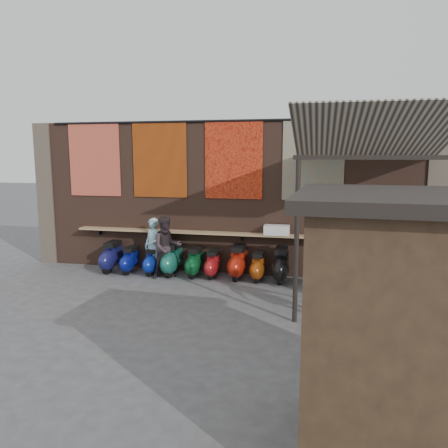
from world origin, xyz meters
name	(u,v)px	position (x,y,z in m)	size (l,w,h in m)	color
ground	(197,303)	(0.00, 0.00, 0.00)	(70.00, 70.00, 0.00)	#474749
brick_wall	(224,198)	(0.00, 2.70, 2.00)	(10.00, 0.40, 4.00)	brown
pier_left	(50,194)	(-5.20, 2.70, 2.00)	(0.50, 0.50, 4.00)	#4C4238
pier_right	(435,202)	(5.20, 2.70, 2.00)	(0.50, 0.50, 4.00)	#4C4238
eating_counter	(221,233)	(0.00, 2.33, 1.10)	(8.00, 0.32, 0.05)	#9E7A51
shelf_box	(277,230)	(1.46, 2.30, 1.25)	(0.64, 0.30, 0.24)	white
tapestry_redgold	(94,159)	(-3.60, 2.48, 3.00)	(1.50, 0.02, 2.00)	#A0173C
tapestry_sun	(160,160)	(-1.70, 2.48, 3.00)	(1.50, 0.02, 2.00)	#F65A0E
tapestry_orange	(233,160)	(0.30, 2.48, 3.00)	(1.50, 0.02, 2.00)	red
tapestry_multi	(313,160)	(2.30, 2.48, 3.00)	(1.50, 0.02, 2.00)	teal
hang_rail	(222,121)	(0.00, 2.47, 3.98)	(0.06, 0.06, 9.50)	black
scooter_stool_0	(112,257)	(-2.95, 1.99, 0.40)	(0.38, 0.85, 0.81)	#181954
scooter_stool_1	(130,260)	(-2.41, 1.96, 0.34)	(0.33, 0.73, 0.69)	navy
scooter_stool_2	(153,261)	(-1.77, 1.97, 0.34)	(0.32, 0.72, 0.68)	#0D2595
scooter_stool_3	(172,259)	(-1.24, 2.01, 0.41)	(0.39, 0.87, 0.83)	#1A6B58
scooter_stool_4	(195,262)	(-0.62, 2.00, 0.37)	(0.35, 0.78, 0.74)	#0B4E24
scooter_stool_5	(213,264)	(-0.14, 2.02, 0.34)	(0.33, 0.72, 0.69)	#A7161A
scooter_stool_6	(238,262)	(0.51, 2.04, 0.42)	(0.40, 0.88, 0.84)	#A91E0D
scooter_stool_7	(258,267)	(1.04, 1.97, 0.35)	(0.34, 0.75, 0.71)	#903D0D
scooter_stool_8	(281,265)	(1.61, 2.00, 0.42)	(0.40, 0.89, 0.84)	black
diner_left	(153,246)	(-1.75, 2.00, 0.75)	(0.55, 0.36, 1.50)	#A0D7E9
diner_right	(167,247)	(-1.29, 1.76, 0.79)	(0.77, 0.60, 1.58)	#34282C
shopper_navy	(343,276)	(2.96, -0.45, 0.90)	(1.05, 0.44, 1.79)	black
shopper_tan	(332,257)	(2.79, 1.08, 0.91)	(0.89, 0.58, 1.81)	tan
market_stall	(434,340)	(3.64, -4.17, 1.32)	(2.44, 1.83, 2.65)	black
stall_roof	(446,200)	(3.64, -4.17, 2.71)	(2.74, 2.11, 0.12)	black
stall_sign	(422,259)	(3.69, -3.23, 1.92)	(1.20, 0.04, 0.50)	gold
stall_shelf	(417,336)	(3.69, -3.23, 0.97)	(2.03, 0.10, 0.06)	#473321
awning_canvas	(373,134)	(3.50, 0.90, 3.55)	(3.20, 3.40, 0.03)	beige
awning_ledger	(366,120)	(3.50, 2.49, 3.95)	(3.30, 0.08, 0.12)	#33261C
awning_header	(381,157)	(3.50, -0.60, 3.08)	(3.00, 0.08, 0.08)	black
awning_post_left	(297,241)	(2.10, -0.60, 1.55)	(0.09, 0.09, 3.10)	black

